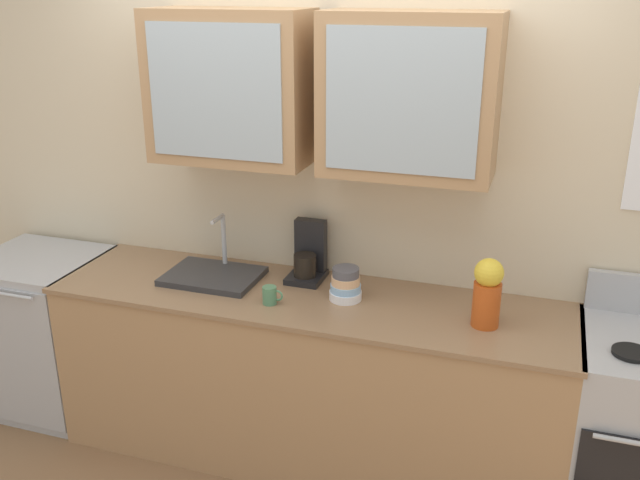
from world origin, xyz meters
name	(u,v)px	position (x,y,z in m)	size (l,w,h in m)	color
ground_plane	(308,452)	(0.00, 0.00, 0.00)	(10.00, 10.00, 0.00)	brown
back_wall_unit	(329,164)	(0.01, 0.33, 1.44)	(4.91, 0.45, 2.67)	beige
counter	(308,377)	(0.00, 0.00, 0.44)	(2.47, 0.65, 0.88)	#A87F56
sink_faucet	(213,274)	(-0.51, 0.05, 0.90)	(0.45, 0.34, 0.30)	#2D2D30
bowl_stack	(346,285)	(0.18, 0.02, 0.95)	(0.15, 0.15, 0.16)	white
vase	(487,292)	(0.82, -0.04, 1.04)	(0.12, 0.12, 0.31)	#BF4C19
cup_near_sink	(270,295)	(-0.13, -0.13, 0.92)	(0.10, 0.06, 0.08)	#4C7F59
dishwasher	(46,332)	(-1.54, 0.00, 0.44)	(0.63, 0.63, 0.88)	#ADAFB5
coffee_maker	(308,257)	(-0.06, 0.21, 0.99)	(0.17, 0.20, 0.29)	black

